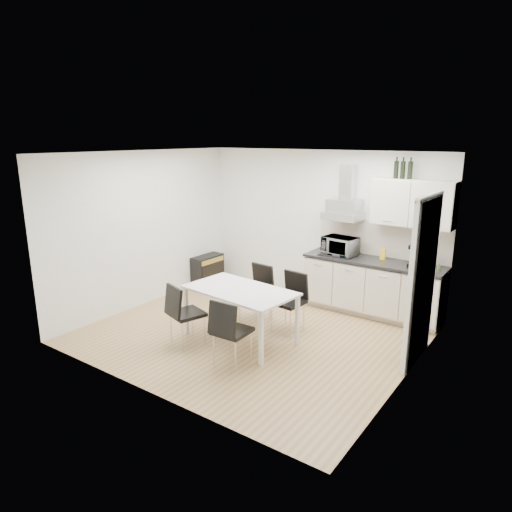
{
  "coord_description": "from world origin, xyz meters",
  "views": [
    {
      "loc": [
        3.64,
        -5.07,
        2.82
      ],
      "look_at": [
        -0.12,
        0.26,
        1.1
      ],
      "focal_mm": 32.0,
      "sensor_mm": 36.0,
      "label": 1
    }
  ],
  "objects": [
    {
      "name": "wall_left",
      "position": [
        -2.25,
        0.0,
        1.3
      ],
      "size": [
        0.1,
        4.0,
        2.6
      ],
      "primitive_type": "cube",
      "color": "silver",
      "rests_on": "ground"
    },
    {
      "name": "wall_right",
      "position": [
        2.25,
        0.0,
        1.3
      ],
      "size": [
        0.1,
        4.0,
        2.6
      ],
      "primitive_type": "cube",
      "color": "silver",
      "rests_on": "ground"
    },
    {
      "name": "chair_far_left",
      "position": [
        -0.25,
        0.4,
        0.44
      ],
      "size": [
        0.48,
        0.54,
        0.88
      ],
      "primitive_type": null,
      "rotation": [
        0.0,
        0.0,
        3.05
      ],
      "color": "black",
      "rests_on": "ground"
    },
    {
      "name": "chair_near_left",
      "position": [
        -0.52,
        -0.83,
        0.44
      ],
      "size": [
        0.57,
        0.61,
        0.88
      ],
      "primitive_type": null,
      "rotation": [
        0.0,
        0.0,
        -0.31
      ],
      "color": "black",
      "rests_on": "ground"
    },
    {
      "name": "chair_near_right",
      "position": [
        0.34,
        -0.92,
        0.44
      ],
      "size": [
        0.46,
        0.51,
        0.88
      ],
      "primitive_type": null,
      "rotation": [
        0.0,
        0.0,
        0.03
      ],
      "color": "black",
      "rests_on": "ground"
    },
    {
      "name": "dining_table",
      "position": [
        -0.02,
        -0.28,
        0.68
      ],
      "size": [
        1.6,
        1.02,
        0.75
      ],
      "rotation": [
        0.0,
        0.0,
        -0.1
      ],
      "color": "white",
      "rests_on": "ground"
    },
    {
      "name": "ceiling",
      "position": [
        0.0,
        0.0,
        2.6
      ],
      "size": [
        4.5,
        4.5,
        0.0
      ],
      "primitive_type": "plane",
      "color": "white",
      "rests_on": "wall_back"
    },
    {
      "name": "ground",
      "position": [
        0.0,
        0.0,
        0.0
      ],
      "size": [
        4.5,
        4.5,
        0.0
      ],
      "primitive_type": "plane",
      "color": "tan",
      "rests_on": "ground"
    },
    {
      "name": "doorway",
      "position": [
        2.21,
        0.55,
        1.05
      ],
      "size": [
        0.08,
        1.04,
        2.1
      ],
      "primitive_type": "cube",
      "color": "white",
      "rests_on": "ground"
    },
    {
      "name": "wall_back",
      "position": [
        0.0,
        2.0,
        1.3
      ],
      "size": [
        4.5,
        0.1,
        2.6
      ],
      "primitive_type": "cube",
      "color": "silver",
      "rests_on": "ground"
    },
    {
      "name": "kitchenette",
      "position": [
        1.18,
        1.73,
        0.83
      ],
      "size": [
        2.22,
        0.64,
        2.52
      ],
      "color": "beige",
      "rests_on": "ground"
    },
    {
      "name": "floor_speaker",
      "position": [
        -0.36,
        1.9,
        0.15
      ],
      "size": [
        0.19,
        0.17,
        0.3
      ],
      "primitive_type": "cube",
      "rotation": [
        0.0,
        0.0,
        -0.06
      ],
      "color": "black",
      "rests_on": "ground"
    },
    {
      "name": "wall_front",
      "position": [
        0.0,
        -2.0,
        1.3
      ],
      "size": [
        4.5,
        0.1,
        2.6
      ],
      "primitive_type": "cube",
      "color": "silver",
      "rests_on": "ground"
    },
    {
      "name": "guitar_amp",
      "position": [
        -2.09,
        1.38,
        0.28
      ],
      "size": [
        0.31,
        0.69,
        0.56
      ],
      "rotation": [
        0.0,
        0.0,
        -0.03
      ],
      "color": "black",
      "rests_on": "ground"
    },
    {
      "name": "chair_far_right",
      "position": [
        0.38,
        0.36,
        0.44
      ],
      "size": [
        0.48,
        0.54,
        0.88
      ],
      "primitive_type": null,
      "rotation": [
        0.0,
        0.0,
        3.05
      ],
      "color": "black",
      "rests_on": "ground"
    }
  ]
}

